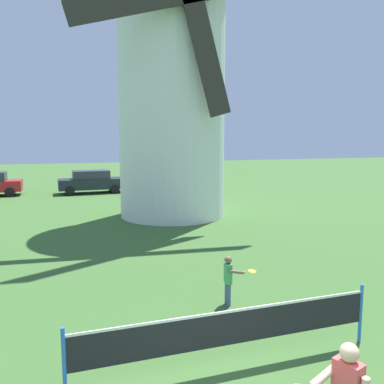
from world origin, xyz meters
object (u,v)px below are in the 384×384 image
object	(u,v)px
tennis_net	(231,328)
player_far	(229,277)
windmill	(172,75)
parked_car_black	(91,181)

from	to	relation	value
tennis_net	player_far	world-z (taller)	player_far
windmill	tennis_net	size ratio (longest dim) A/B	2.74
tennis_net	parked_car_black	world-z (taller)	parked_car_black
tennis_net	player_far	xyz separation A→B (m)	(0.97, 2.27, -0.04)
windmill	parked_car_black	size ratio (longest dim) A/B	3.25
player_far	parked_car_black	size ratio (longest dim) A/B	0.26
tennis_net	parked_car_black	xyz separation A→B (m)	(-0.52, 22.36, 0.12)
tennis_net	windmill	bearing A→B (deg)	78.46
windmill	tennis_net	world-z (taller)	windmill
tennis_net	player_far	size ratio (longest dim) A/B	4.61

